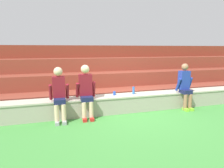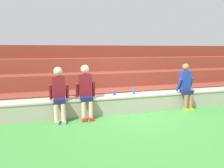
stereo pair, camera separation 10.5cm
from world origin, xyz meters
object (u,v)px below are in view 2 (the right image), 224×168
at_px(person_center, 186,86).
at_px(plastic_cup_middle, 114,93).
at_px(water_bottle_mid_right, 134,90).
at_px(person_left_of_center, 86,90).
at_px(person_far_left, 59,93).

height_order(person_center, plastic_cup_middle, person_center).
bearing_deg(water_bottle_mid_right, plastic_cup_middle, 176.34).
relative_size(person_left_of_center, water_bottle_mid_right, 5.63).
bearing_deg(person_far_left, person_center, -0.16).
relative_size(person_left_of_center, person_center, 1.02).
bearing_deg(person_far_left, plastic_cup_middle, 11.25).
relative_size(water_bottle_mid_right, plastic_cup_middle, 2.30).
distance_m(person_center, water_bottle_mid_right, 1.61).
bearing_deg(person_center, water_bottle_mid_right, 169.83).
relative_size(person_left_of_center, plastic_cup_middle, 12.94).
xyz_separation_m(person_far_left, plastic_cup_middle, (1.56, 0.31, -0.19)).
bearing_deg(person_center, person_far_left, 179.84).
height_order(person_far_left, person_center, person_center).
height_order(person_far_left, water_bottle_mid_right, person_far_left).
relative_size(person_center, plastic_cup_middle, 12.71).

